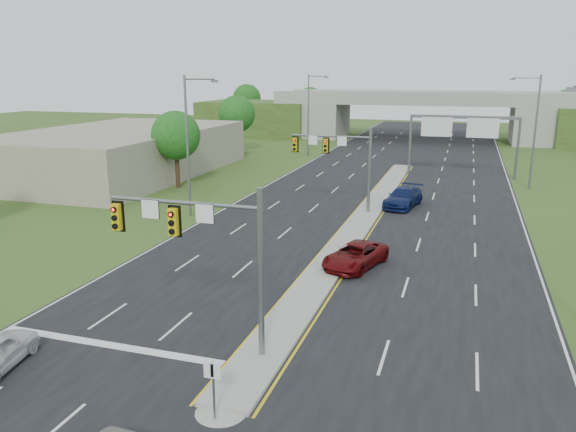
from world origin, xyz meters
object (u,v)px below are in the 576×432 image
at_px(car_far_a, 355,255).
at_px(signal_mast_far, 342,155).
at_px(sign_gantry, 462,129).
at_px(keep_right_sign, 213,380).
at_px(overpass, 424,119).
at_px(signal_mast_near, 206,241).
at_px(car_far_b, 403,197).

bearing_deg(car_far_a, signal_mast_far, 122.66).
distance_m(sign_gantry, car_far_a, 33.75).
xyz_separation_m(signal_mast_far, keep_right_sign, (2.26, -29.45, -3.21)).
bearing_deg(overpass, signal_mast_near, -91.62).
distance_m(car_far_a, car_far_b, 16.49).
height_order(signal_mast_near, car_far_a, signal_mast_near).
bearing_deg(car_far_b, car_far_a, -82.72).
xyz_separation_m(overpass, car_far_a, (1.50, -68.13, -2.83)).
height_order(signal_mast_far, overpass, overpass).
xyz_separation_m(sign_gantry, car_far_b, (-4.24, -16.59, -4.41)).
relative_size(signal_mast_far, keep_right_sign, 3.18).
distance_m(overpass, car_far_b, 51.79).
bearing_deg(keep_right_sign, signal_mast_far, 94.39).
bearing_deg(keep_right_sign, car_far_a, 84.77).
xyz_separation_m(signal_mast_near, car_far_b, (4.71, 28.41, -3.89)).
height_order(keep_right_sign, car_far_a, keep_right_sign).
relative_size(signal_mast_near, overpass, 0.09).
xyz_separation_m(signal_mast_near, keep_right_sign, (2.26, -4.45, -3.21)).
distance_m(signal_mast_far, sign_gantry, 21.91).
bearing_deg(overpass, car_far_b, -87.29).
bearing_deg(overpass, keep_right_sign, -90.00).
bearing_deg(sign_gantry, car_far_a, -98.91).
distance_m(signal_mast_far, car_far_b, 6.99).
bearing_deg(signal_mast_far, overpass, 87.65).
xyz_separation_m(signal_mast_near, sign_gantry, (8.95, 44.99, 0.51)).
bearing_deg(car_far_b, signal_mast_far, -133.53).
bearing_deg(sign_gantry, signal_mast_far, -114.11).
xyz_separation_m(signal_mast_near, overpass, (2.26, 80.07, -1.17)).
bearing_deg(signal_mast_far, car_far_a, -73.92).
relative_size(signal_mast_far, car_far_b, 1.25).
bearing_deg(overpass, signal_mast_far, -92.35).
relative_size(sign_gantry, car_far_a, 2.29).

